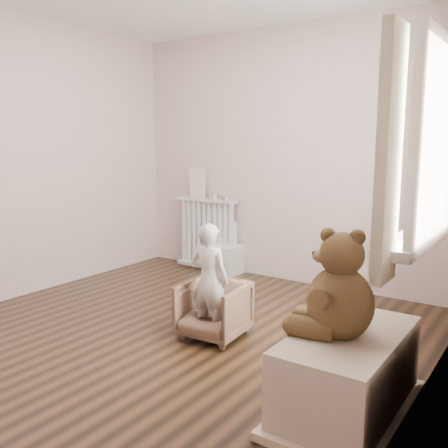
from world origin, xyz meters
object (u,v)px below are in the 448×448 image
Objects in this scene: child at (210,281)px; radiator at (207,236)px; toy_vanity at (225,249)px; plush_cat at (430,211)px; teddy_bear at (340,296)px; toy_bench at (347,378)px; armchair at (214,310)px.

radiator is at bearing -57.37° from child.
toy_vanity is 2.18× the size of plush_cat.
child is (1.24, -1.64, 0.06)m from radiator.
toy_vanity is 3.02m from teddy_bear.
plush_cat reaches higher than toy_bench.
plush_cat is at bearing 20.01° from armchair.
plush_cat is (0.18, 1.13, 0.33)m from teddy_bear.
toy_vanity is at bearing 148.13° from plush_cat.
radiator is 0.29m from toy_vanity.
toy_bench is at bearing -39.81° from radiator.
plush_cat is (2.33, -0.95, 0.72)m from toy_vanity.
toy_bench is at bearing -42.66° from toy_vanity.
child reaches higher than toy_vanity.
radiator is 1.40× the size of toy_vanity.
armchair is at bearing -58.17° from toy_vanity.
toy_vanity is at bearing 117.49° from armchair.
radiator is at bearing 149.64° from plush_cat.
radiator is 1.45× the size of teddy_bear.
teddy_bear is at bearing -108.47° from plush_cat.
toy_vanity reaches higher than armchair.
teddy_bear is (2.42, -2.11, 0.28)m from radiator.
teddy_bear is (1.18, -0.46, 0.22)m from child.
child is 3.20× the size of plush_cat.
plush_cat is (2.59, -0.98, 0.61)m from radiator.
toy_bench reaches higher than armchair.
toy_vanity is at bearing -63.31° from child.
teddy_bear reaches higher than radiator.
plush_cat reaches higher than toy_vanity.
toy_bench is 1.34m from plush_cat.
teddy_bear is at bearing 154.17° from child.
toy_vanity is at bearing -6.42° from radiator.
radiator is at bearing 140.19° from toy_bench.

